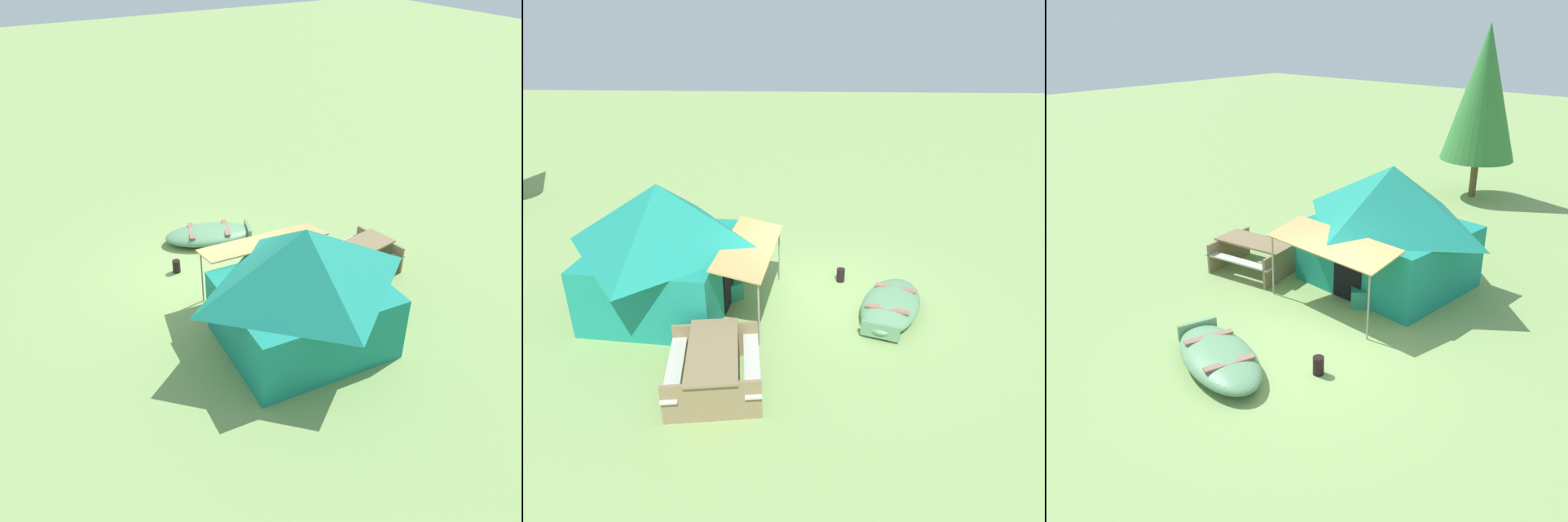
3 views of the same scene
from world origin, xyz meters
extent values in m
plane|color=#82A25B|center=(0.00, 0.00, 0.00)|extent=(80.00, 80.00, 0.00)
ellipsoid|color=#5C8E63|center=(-0.69, -1.47, 0.20)|extent=(2.63, 1.87, 0.41)
ellipsoid|color=#203122|center=(-0.69, -1.47, 0.24)|extent=(2.40, 1.68, 0.15)
cube|color=#8B6251|center=(-0.24, -1.63, 0.37)|extent=(0.42, 0.89, 0.04)
cube|color=#8B6251|center=(-1.14, -1.32, 0.37)|extent=(0.42, 0.89, 0.04)
cube|color=#5C8E63|center=(-1.72, -1.12, 0.22)|extent=(0.32, 0.74, 0.31)
cube|color=#1A8573|center=(-0.50, 3.36, 0.71)|extent=(3.38, 2.95, 1.41)
pyramid|color=#1A8573|center=(-0.50, 3.36, 2.06)|extent=(3.66, 3.19, 1.29)
cube|color=black|center=(-0.60, 1.99, 0.59)|extent=(0.76, 0.09, 1.13)
cube|color=tan|center=(-0.64, 1.51, 1.46)|extent=(2.93, 1.20, 0.23)
cylinder|color=gray|center=(0.66, 0.99, 0.67)|extent=(0.04, 0.04, 1.34)
cylinder|color=gray|center=(-2.01, 1.19, 0.67)|extent=(0.04, 0.04, 1.34)
cube|color=olive|center=(-3.22, 1.82, 0.74)|extent=(1.93, 1.09, 0.04)
cube|color=#B9BBAE|center=(-3.12, 1.20, 0.46)|extent=(1.84, 0.53, 0.04)
cube|color=#B9BBAE|center=(-3.31, 2.45, 0.46)|extent=(1.84, 0.53, 0.04)
cube|color=olive|center=(-4.02, 1.70, 0.36)|extent=(0.28, 1.52, 0.72)
cube|color=olive|center=(-2.41, 1.94, 0.36)|extent=(0.28, 1.52, 0.72)
cube|color=#26896A|center=(-0.31, 2.03, 0.20)|extent=(0.59, 0.63, 0.40)
cylinder|color=black|center=(0.71, -0.48, 0.16)|extent=(0.26, 0.26, 0.33)
camera|label=1|loc=(4.93, 10.85, 7.77)|focal=38.62mm
camera|label=2|loc=(-9.66, 0.28, 5.46)|focal=33.39mm
camera|label=3|loc=(5.97, -6.72, 5.58)|focal=39.20mm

